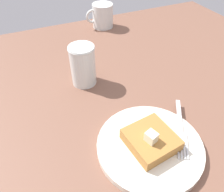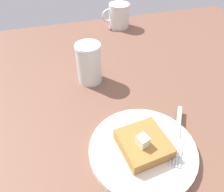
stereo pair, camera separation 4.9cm
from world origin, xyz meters
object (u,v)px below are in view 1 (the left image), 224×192
Objects in this scene: fork at (181,130)px; coffee_mug at (102,16)px; plate at (150,146)px; syrup_jar at (83,67)px.

fork is 56.31cm from coffee_mug.
plate is 1.93× the size of syrup_jar.
syrup_jar is 1.03× the size of coffee_mug.
coffee_mug is (-5.07, -56.02, 2.72)cm from fork.
syrup_jar reaches higher than coffee_mug.
coffee_mug is at bearing -120.16° from syrup_jar.
plate is 1.99× the size of coffee_mug.
syrup_jar is at bearing 59.84° from coffee_mug.
fork is 28.66cm from syrup_jar.
fork is at bearing 116.41° from syrup_jar.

